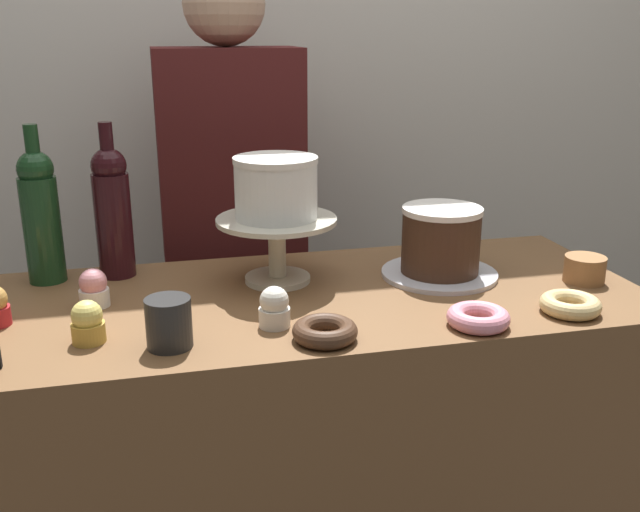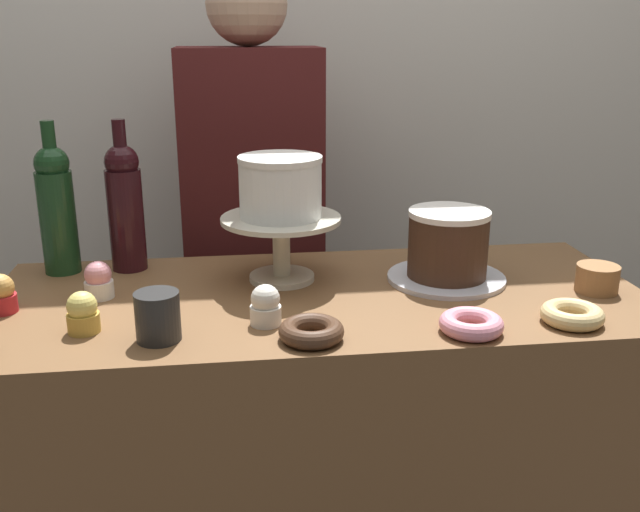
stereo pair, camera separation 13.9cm
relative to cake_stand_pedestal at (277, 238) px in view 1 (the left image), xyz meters
The scene contains 17 objects.
back_wall 0.81m from the cake_stand_pedestal, 84.88° to the left, with size 6.00×0.05×2.60m.
display_counter 0.58m from the cake_stand_pedestal, 54.55° to the right, with size 1.30×0.56×0.94m.
cake_stand_pedestal is the anchor object (origin of this frame).
white_layer_cake 0.11m from the cake_stand_pedestal, behind, with size 0.17×0.17×0.12m.
silver_serving_platter 0.36m from the cake_stand_pedestal, ahead, with size 0.25×0.25×0.01m.
chocolate_round_cake 0.35m from the cake_stand_pedestal, ahead, with size 0.17×0.17×0.14m.
wine_bottle_green 0.48m from the cake_stand_pedestal, 165.97° to the left, with size 0.08×0.08×0.33m.
wine_bottle_dark_red 0.35m from the cake_stand_pedestal, 159.92° to the left, with size 0.08×0.08×0.33m.
cupcake_strawberry 0.37m from the cake_stand_pedestal, behind, with size 0.06×0.06×0.07m.
cupcake_lemon 0.43m from the cake_stand_pedestal, 148.28° to the right, with size 0.06×0.06×0.07m.
cupcake_vanilla 0.24m from the cake_stand_pedestal, 101.59° to the right, with size 0.06×0.06×0.07m.
donut_chocolate 0.32m from the cake_stand_pedestal, 85.36° to the right, with size 0.11×0.11×0.03m.
donut_pink 0.44m from the cake_stand_pedestal, 46.09° to the right, with size 0.11×0.11×0.03m.
donut_glazed 0.58m from the cake_stand_pedestal, 30.96° to the right, with size 0.11×0.11×0.03m.
cookie_stack 0.64m from the cake_stand_pedestal, 13.79° to the right, with size 0.08×0.08×0.05m.
coffee_cup_ceramic 0.36m from the cake_stand_pedestal, 130.06° to the right, with size 0.08×0.08×0.09m.
barista_figure 0.48m from the cake_stand_pedestal, 95.58° to the left, with size 0.36×0.22×1.60m.
Camera 1 is at (-0.31, -1.29, 1.44)m, focal length 40.12 mm.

